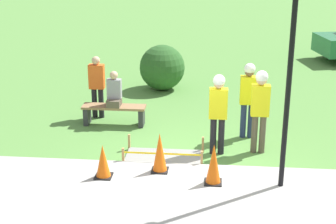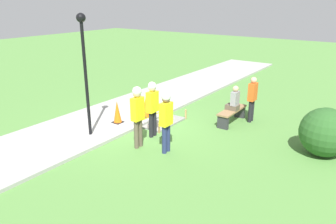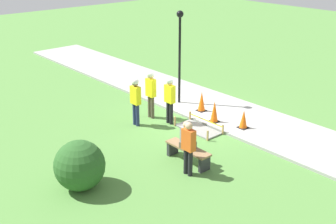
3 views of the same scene
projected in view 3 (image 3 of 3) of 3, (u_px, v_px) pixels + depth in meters
The scene contains 14 objects.
ground_plane at pixel (192, 121), 16.21m from camera, with size 60.00×60.00×0.00m, color #51843D.
sidewalk at pixel (219, 110), 17.12m from camera, with size 28.00×3.05×0.10m.
wet_concrete_patch at pixel (198, 129), 15.39m from camera, with size 1.73×0.83×0.38m.
traffic_cone_near_patch at pixel (244, 119), 15.22m from camera, with size 0.34×0.34×0.68m.
traffic_cone_far_patch at pixel (214, 112), 15.72m from camera, with size 0.34×0.34×0.82m.
traffic_cone_sidewalk_edge at pixel (202, 101), 16.75m from camera, with size 0.34×0.34×0.81m.
park_bench at pixel (188, 152), 13.03m from camera, with size 1.62×0.44×0.52m.
person_seated_on_bench at pixel (187, 137), 12.81m from camera, with size 0.36×0.44×0.89m.
worker_supervisor at pixel (170, 96), 15.56m from camera, with size 0.40×0.27×1.84m.
worker_assistant at pixel (151, 89), 16.08m from camera, with size 0.40×0.28×1.91m.
worker_trainee at pixel (136, 97), 15.41m from camera, with size 0.40×0.27×1.84m.
bystander_in_orange_shirt at pixel (188, 146), 12.12m from camera, with size 0.40×0.22×1.68m.
lamppost_near at pixel (180, 44), 16.85m from camera, with size 0.28×0.28×3.82m.
shrub_rounded_near at pixel (80, 165), 11.52m from camera, with size 1.42×1.42×1.42m.
Camera 3 is at (-10.57, 10.54, 6.40)m, focal length 45.00 mm.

